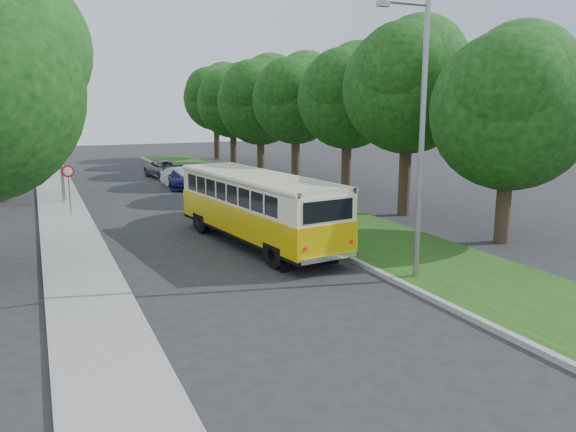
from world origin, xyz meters
name	(u,v)px	position (x,y,z in m)	size (l,w,h in m)	color
ground	(252,275)	(0.00, 0.00, 0.00)	(120.00, 120.00, 0.00)	#252528
curb	(290,230)	(3.60, 5.00, 0.07)	(0.20, 70.00, 0.15)	gray
grass_verge	(340,225)	(5.95, 5.00, 0.07)	(4.50, 70.00, 0.13)	#174C14
sidewalk	(75,252)	(-4.80, 5.00, 0.06)	(2.20, 70.00, 0.12)	gray
treeline	(194,91)	(3.15, 17.99, 5.93)	(24.27, 41.91, 9.46)	#332319
lamppost_near	(419,134)	(4.21, -2.50, 4.37)	(1.71, 0.16, 8.00)	gray
lamppost_far	(56,125)	(-4.70, 16.00, 4.12)	(1.71, 0.16, 7.50)	gray
warning_sign	(69,181)	(-4.50, 11.98, 1.71)	(0.56, 0.10, 2.50)	gray
vintage_bus	(257,209)	(1.54, 3.46, 1.36)	(2.35, 9.14, 2.71)	#DCB606
car_silver	(242,202)	(2.97, 9.23, 0.63)	(1.48, 3.69, 1.26)	silver
car_white	(185,178)	(2.68, 18.94, 0.64)	(1.35, 3.87, 1.28)	silver
car_blue	(182,178)	(2.51, 19.13, 0.63)	(1.75, 4.31, 1.25)	#151458
car_grey	(166,169)	(2.63, 24.20, 0.61)	(2.03, 4.40, 1.22)	slate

